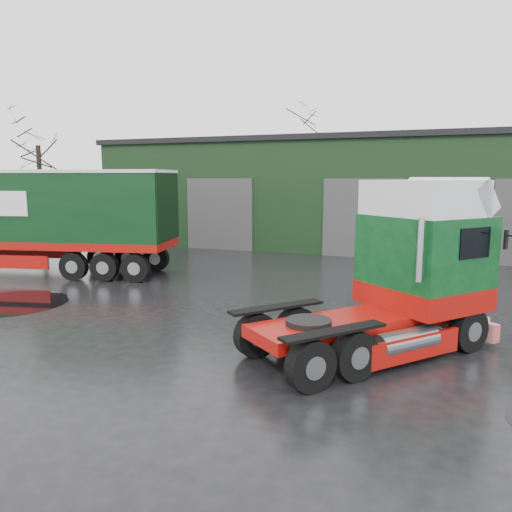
{
  "coord_description": "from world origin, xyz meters",
  "views": [
    {
      "loc": [
        6.22,
        -11.52,
        4.07
      ],
      "look_at": [
        0.76,
        2.38,
        1.7
      ],
      "focal_mm": 35.0,
      "sensor_mm": 36.0,
      "label": 1
    }
  ],
  "objects": [
    {
      "name": "ground",
      "position": [
        0.0,
        0.0,
        0.0
      ],
      "size": [
        100.0,
        100.0,
        0.0
      ],
      "primitive_type": "plane",
      "color": "black"
    },
    {
      "name": "warehouse",
      "position": [
        2.0,
        20.0,
        3.16
      ],
      "size": [
        32.4,
        12.4,
        6.3
      ],
      "color": "black",
      "rests_on": "ground"
    },
    {
      "name": "hero_tractor",
      "position": [
        4.5,
        -0.28,
        2.02
      ],
      "size": [
        6.26,
        6.8,
        4.05
      ],
      "primitive_type": null,
      "rotation": [
        0.0,
        0.0,
        -0.68
      ],
      "color": "#0A3F18",
      "rests_on": "ground"
    },
    {
      "name": "trailer_left",
      "position": [
        -11.28,
        4.37,
        2.2
      ],
      "size": [
        14.46,
        6.01,
        4.4
      ],
      "primitive_type": null,
      "rotation": [
        0.0,
        0.0,
        1.8
      ],
      "color": "silver",
      "rests_on": "ground"
    },
    {
      "name": "tree_left",
      "position": [
        -17.0,
        12.0,
        4.25
      ],
      "size": [
        4.4,
        4.4,
        8.5
      ],
      "primitive_type": null,
      "color": "black",
      "rests_on": "ground"
    },
    {
      "name": "tree_back_a",
      "position": [
        -6.0,
        30.0,
        4.75
      ],
      "size": [
        4.4,
        4.4,
        9.5
      ],
      "primitive_type": null,
      "color": "black",
      "rests_on": "ground"
    },
    {
      "name": "tree_back_b",
      "position": [
        10.0,
        30.0,
        3.75
      ],
      "size": [
        4.4,
        4.4,
        7.5
      ],
      "primitive_type": null,
      "color": "black",
      "rests_on": "ground"
    },
    {
      "name": "puddle_1",
      "position": [
        4.64,
        2.68,
        0.0
      ],
      "size": [
        1.83,
        1.83,
        0.01
      ],
      "primitive_type": "cylinder",
      "color": "black",
      "rests_on": "ground"
    },
    {
      "name": "puddle_2",
      "position": [
        -7.03,
        0.31,
        0.0
      ],
      "size": [
        3.6,
        3.6,
        0.01
      ],
      "primitive_type": "cylinder",
      "color": "black",
      "rests_on": "ground"
    }
  ]
}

